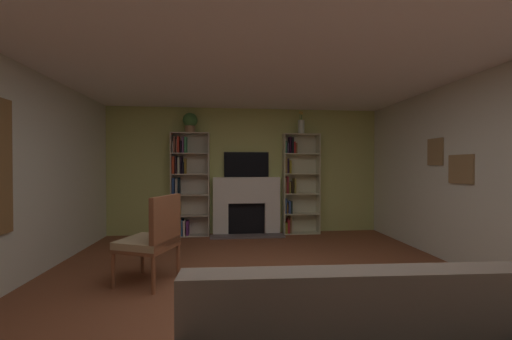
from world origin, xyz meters
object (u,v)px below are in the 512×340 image
(vase_with_flowers, at_px, (301,125))
(potted_plant, at_px, (190,122))
(armchair, at_px, (153,238))
(bookshelf_left, at_px, (186,185))
(fireplace, at_px, (247,204))
(bookshelf_right, at_px, (296,183))
(tv, at_px, (246,165))

(vase_with_flowers, bearing_deg, potted_plant, 180.00)
(armchair, bearing_deg, bookshelf_left, 88.63)
(potted_plant, bearing_deg, fireplace, 2.32)
(bookshelf_left, distance_m, potted_plant, 1.25)
(fireplace, height_order, bookshelf_left, bookshelf_left)
(bookshelf_right, bearing_deg, potted_plant, -178.60)
(tv, height_order, bookshelf_right, bookshelf_right)
(fireplace, bearing_deg, tv, 90.00)
(potted_plant, bearing_deg, tv, 6.19)
(tv, height_order, potted_plant, potted_plant)
(tv, xyz_separation_m, vase_with_flowers, (1.11, -0.12, 0.79))
(potted_plant, distance_m, armchair, 2.87)
(fireplace, bearing_deg, bookshelf_left, 179.67)
(vase_with_flowers, relative_size, armchair, 0.45)
(bookshelf_right, relative_size, vase_with_flowers, 4.39)
(tv, xyz_separation_m, bookshelf_left, (-1.20, -0.07, -0.41))
(bookshelf_left, bearing_deg, tv, 3.26)
(fireplace, bearing_deg, bookshelf_right, 0.40)
(fireplace, bearing_deg, potted_plant, -177.68)
(fireplace, relative_size, potted_plant, 3.72)
(bookshelf_right, xyz_separation_m, vase_with_flowers, (0.09, -0.05, 1.18))
(fireplace, xyz_separation_m, armchair, (-1.25, -2.35, -0.07))
(fireplace, distance_m, potted_plant, 1.97)
(fireplace, height_order, vase_with_flowers, vase_with_flowers)
(tv, distance_m, potted_plant, 1.39)
(bookshelf_left, height_order, vase_with_flowers, vase_with_flowers)
(fireplace, xyz_separation_m, tv, (0.00, 0.08, 0.80))
(bookshelf_left, height_order, potted_plant, potted_plant)
(bookshelf_right, distance_m, vase_with_flowers, 1.18)
(fireplace, height_order, bookshelf_right, bookshelf_right)
(fireplace, relative_size, vase_with_flowers, 3.11)
(tv, bearing_deg, armchair, -117.37)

